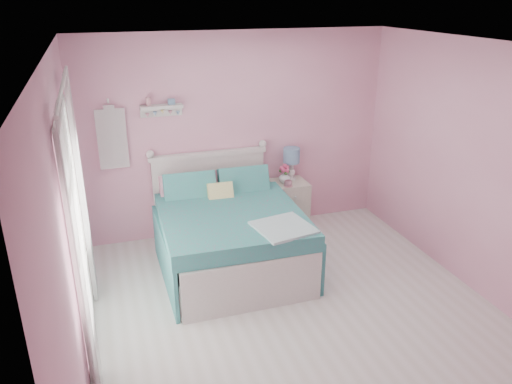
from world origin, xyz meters
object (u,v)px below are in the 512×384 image
bed (228,235)px  teacup (288,183)px  nightstand (289,205)px  table_lamp (291,158)px  vase (285,177)px

bed → teacup: size_ratio=19.93×
nightstand → table_lamp: size_ratio=1.52×
bed → table_lamp: 1.49m
vase → teacup: vase is taller
table_lamp → teacup: (-0.13, -0.23, -0.27)m
bed → vase: size_ratio=12.12×
bed → nightstand: 1.28m
bed → vase: bed is taller
teacup → nightstand: bearing=62.1°
table_lamp → vase: size_ratio=2.69×
nightstand → teacup: 0.40m
bed → teacup: bearing=33.3°
vase → bed: bearing=-143.4°
nightstand → teacup: bearing=-117.9°
bed → vase: (0.97, 0.72, 0.35)m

